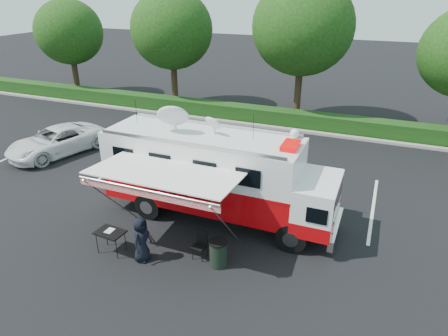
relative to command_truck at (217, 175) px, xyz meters
The scene contains 10 objects.
ground_plane 1.81m from the command_truck, ahead, with size 120.00×120.00×0.00m, color black.
back_border 13.35m from the command_truck, 84.60° to the left, with size 60.00×6.14×8.87m.
stall_lines 3.53m from the command_truck, 98.03° to the left, with size 24.12×5.50×0.01m.
command_truck is the anchor object (origin of this frame).
awning 2.79m from the command_truck, 107.39° to the right, with size 4.81×2.49×2.90m.
white_suv 10.91m from the command_truck, 165.52° to the left, with size 2.37×5.14×1.43m, color silver.
person 4.00m from the command_truck, 109.89° to the right, with size 0.77×0.50×1.58m, color black.
folding_table 4.29m from the command_truck, 125.34° to the right, with size 1.00×0.74×0.81m.
folding_chair 2.80m from the command_truck, 79.17° to the right, with size 0.52×0.55×0.93m.
trash_bin 3.23m from the command_truck, 66.17° to the right, with size 0.61×0.61×0.90m.
Camera 1 is at (5.23, -12.23, 8.22)m, focal length 32.00 mm.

